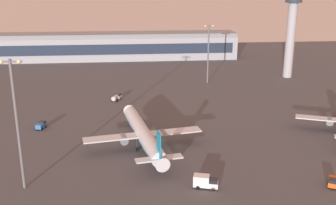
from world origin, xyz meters
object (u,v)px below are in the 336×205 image
(fuel_truck, at_px, (117,97))
(maintenance_van, at_px, (333,182))
(control_tower, at_px, (292,26))
(airplane_mid_apron, at_px, (143,134))
(apron_light_central, at_px, (17,118))
(catering_truck, at_px, (205,182))
(cargo_loader, at_px, (41,125))
(apron_light_west, at_px, (208,50))

(fuel_truck, distance_m, maintenance_van, 92.23)
(control_tower, bearing_deg, airplane_mid_apron, -132.67)
(control_tower, relative_size, apron_light_central, 1.51)
(catering_truck, bearing_deg, fuel_truck, -147.28)
(cargo_loader, height_order, maintenance_van, same)
(apron_light_west, bearing_deg, apron_light_central, -122.96)
(control_tower, xyz_separation_m, maintenance_van, (-33.86, -110.12, -24.64))
(airplane_mid_apron, xyz_separation_m, apron_light_west, (33.66, 74.91, 11.35))
(control_tower, xyz_separation_m, cargo_loader, (-109.00, -64.23, -24.64))
(maintenance_van, height_order, apron_light_central, apron_light_central)
(airplane_mid_apron, relative_size, cargo_loader, 9.67)
(fuel_truck, bearing_deg, apron_light_west, 51.23)
(cargo_loader, distance_m, apron_light_west, 87.91)
(apron_light_central, bearing_deg, apron_light_west, 57.04)
(maintenance_van, bearing_deg, catering_truck, 24.91)
(airplane_mid_apron, height_order, catering_truck, airplane_mid_apron)
(cargo_loader, height_order, apron_light_west, apron_light_west)
(fuel_truck, relative_size, catering_truck, 1.09)
(control_tower, height_order, cargo_loader, control_tower)
(fuel_truck, xyz_separation_m, catering_truck, (22.04, -74.16, 0.21))
(cargo_loader, bearing_deg, apron_light_central, -69.16)
(cargo_loader, distance_m, catering_truck, 63.08)
(airplane_mid_apron, height_order, maintenance_van, airplane_mid_apron)
(cargo_loader, xyz_separation_m, apron_light_central, (4.28, -39.27, 15.69))
(control_tower, xyz_separation_m, airplane_mid_apron, (-76.53, -83.04, -21.59))
(fuel_truck, height_order, apron_light_west, apron_light_west)
(catering_truck, relative_size, apron_light_west, 0.22)
(airplane_mid_apron, distance_m, cargo_loader, 37.64)
(cargo_loader, height_order, catering_truck, catering_truck)
(control_tower, bearing_deg, cargo_loader, -149.49)
(cargo_loader, bearing_deg, control_tower, 45.13)
(control_tower, relative_size, airplane_mid_apron, 1.04)
(airplane_mid_apron, height_order, apron_light_west, apron_light_west)
(airplane_mid_apron, relative_size, apron_light_west, 1.59)
(fuel_truck, distance_m, apron_light_central, 74.11)
(apron_light_west, bearing_deg, airplane_mid_apron, -114.20)
(fuel_truck, distance_m, cargo_loader, 38.61)
(apron_light_central, bearing_deg, catering_truck, -5.94)
(control_tower, distance_m, apron_light_west, 44.82)
(catering_truck, bearing_deg, control_tower, 165.71)
(control_tower, height_order, apron_light_west, control_tower)
(apron_light_west, bearing_deg, catering_truck, -101.63)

